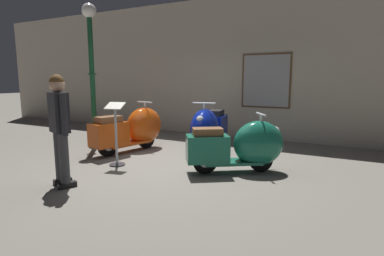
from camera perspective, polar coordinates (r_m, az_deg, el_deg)
The scene contains 8 objects.
ground_plane at distance 5.64m, azimuth -5.13°, elevation -7.02°, with size 60.00×60.00×0.00m, color slate.
showroom_back_wall at distance 8.41m, azimuth 8.64°, elevation 10.82°, with size 18.00×0.63×3.67m.
scooter_0 at distance 6.85m, azimuth -10.56°, elevation -0.13°, with size 0.88×1.80×1.06m.
scooter_1 at distance 6.73m, azimuth 2.96°, elevation -0.07°, with size 0.79×1.83×1.08m.
scooter_2 at distance 5.24m, azimuth 9.34°, elevation -3.24°, with size 1.60×1.30×0.99m.
lamppost at distance 7.35m, azimuth -17.94°, elevation 10.80°, with size 0.31×0.31×3.16m.
visitor_0 at distance 4.81m, azimuth -23.15°, elevation 0.87°, with size 0.51×0.36×1.62m.
info_stanchion at distance 5.74m, azimuth -13.73°, elevation -2.05°, with size 0.36×0.29×1.14m.
Camera 1 is at (2.96, -4.54, 1.56)m, focal length 29.06 mm.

